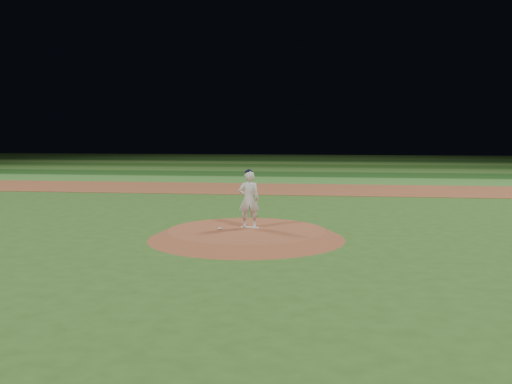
# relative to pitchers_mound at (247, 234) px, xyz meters

# --- Properties ---
(ground) EXTENTS (120.00, 120.00, 0.00)m
(ground) POSITION_rel_pitchers_mound_xyz_m (0.00, 0.00, -0.12)
(ground) COLOR #2D581C
(ground) RESTS_ON ground
(infield_dirt_band) EXTENTS (70.00, 6.00, 0.02)m
(infield_dirt_band) POSITION_rel_pitchers_mound_xyz_m (0.00, 14.00, -0.12)
(infield_dirt_band) COLOR brown
(infield_dirt_band) RESTS_ON ground
(outfield_stripe_0) EXTENTS (70.00, 5.00, 0.02)m
(outfield_stripe_0) POSITION_rel_pitchers_mound_xyz_m (0.00, 19.50, -0.12)
(outfield_stripe_0) COLOR #38772B
(outfield_stripe_0) RESTS_ON ground
(outfield_stripe_1) EXTENTS (70.00, 5.00, 0.02)m
(outfield_stripe_1) POSITION_rel_pitchers_mound_xyz_m (0.00, 24.50, -0.12)
(outfield_stripe_1) COLOR #194315
(outfield_stripe_1) RESTS_ON ground
(outfield_stripe_2) EXTENTS (70.00, 5.00, 0.02)m
(outfield_stripe_2) POSITION_rel_pitchers_mound_xyz_m (0.00, 29.50, -0.12)
(outfield_stripe_2) COLOR #366424
(outfield_stripe_2) RESTS_ON ground
(outfield_stripe_3) EXTENTS (70.00, 5.00, 0.02)m
(outfield_stripe_3) POSITION_rel_pitchers_mound_xyz_m (0.00, 34.50, -0.12)
(outfield_stripe_3) COLOR #234D18
(outfield_stripe_3) RESTS_ON ground
(outfield_stripe_4) EXTENTS (70.00, 5.00, 0.02)m
(outfield_stripe_4) POSITION_rel_pitchers_mound_xyz_m (0.00, 39.50, -0.12)
(outfield_stripe_4) COLOR #3F7229
(outfield_stripe_4) RESTS_ON ground
(outfield_stripe_5) EXTENTS (70.00, 5.00, 0.02)m
(outfield_stripe_5) POSITION_rel_pitchers_mound_xyz_m (0.00, 44.50, -0.12)
(outfield_stripe_5) COLOR #1D4917
(outfield_stripe_5) RESTS_ON ground
(pitchers_mound) EXTENTS (5.50, 5.50, 0.25)m
(pitchers_mound) POSITION_rel_pitchers_mound_xyz_m (0.00, 0.00, 0.00)
(pitchers_mound) COLOR brown
(pitchers_mound) RESTS_ON ground
(pitching_rubber) EXTENTS (0.53, 0.22, 0.03)m
(pitching_rubber) POSITION_rel_pitchers_mound_xyz_m (0.05, 0.32, 0.14)
(pitching_rubber) COLOR white
(pitching_rubber) RESTS_ON pitchers_mound
(rosin_bag) EXTENTS (0.12, 0.12, 0.07)m
(rosin_bag) POSITION_rel_pitchers_mound_xyz_m (-0.74, -0.13, 0.16)
(rosin_bag) COLOR silver
(rosin_bag) RESTS_ON pitchers_mound
(pitcher_on_mound) EXTENTS (0.66, 0.51, 1.67)m
(pitcher_on_mound) POSITION_rel_pitchers_mound_xyz_m (0.02, 0.35, 0.95)
(pitcher_on_mound) COLOR white
(pitcher_on_mound) RESTS_ON pitchers_mound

